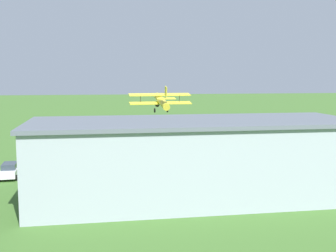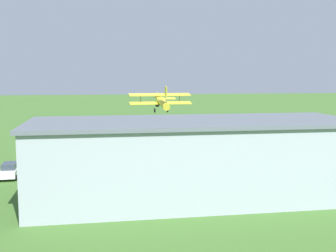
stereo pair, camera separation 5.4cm
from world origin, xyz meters
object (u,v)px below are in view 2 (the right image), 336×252
Objects in this scene: car_white at (10,170)px; person_at_fence_line at (56,164)px; person_by_parked_cars at (245,155)px; person_watching_takeoff at (254,159)px; biplane at (161,101)px; hangar at (194,159)px; person_near_hangar_door at (268,160)px.

car_white is 2.60× the size of person_at_fence_line.
person_by_parked_cars is 24.42m from person_at_fence_line.
biplane is at bearing -45.40° from person_watching_takeoff.
car_white is at bearing 32.87° from biplane.
hangar reaches higher than person_at_fence_line.
person_by_parked_cars is at bearing -81.32° from person_watching_takeoff.
car_white is (18.65, -10.91, -2.82)m from hangar.
biplane reaches higher than person_near_hangar_door.
person_watching_takeoff is 1.71m from person_near_hangar_door.
hangar is at bearing 136.18° from person_at_fence_line.
person_watching_takeoff is 24.74m from person_at_fence_line.
hangar is at bearing 149.67° from car_white.
person_watching_takeoff is at bearing 98.68° from person_by_parked_cars.
person_at_fence_line is (26.23, -1.53, 0.04)m from person_near_hangar_door.
person_at_fence_line is (-4.77, -2.40, -0.02)m from car_white.
person_at_fence_line is (24.37, 1.66, -0.05)m from person_by_parked_cars.
person_watching_takeoff is (-10.85, -12.61, -2.84)m from hangar.
hangar reaches higher than car_white.
car_white is at bearing 3.29° from person_watching_takeoff.
hangar is 18.49m from person_by_parked_cars.
hangar reaches higher than person_by_parked_cars.
car_white reaches higher than person_near_hangar_door.
person_by_parked_cars is at bearing -59.76° from person_near_hangar_door.
person_near_hangar_door is at bearing 136.30° from biplane.
hangar is 16.88m from person_watching_takeoff.
biplane is at bearing -39.22° from person_by_parked_cars.
person_near_hangar_door is at bearing 151.26° from person_watching_takeoff.
car_white is 2.60× the size of person_watching_takeoff.
car_white is at bearing 26.72° from person_at_fence_line.
car_white is at bearing 7.93° from person_by_parked_cars.
person_near_hangar_door is 26.27m from person_at_fence_line.
car_white is at bearing 1.61° from person_near_hangar_door.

